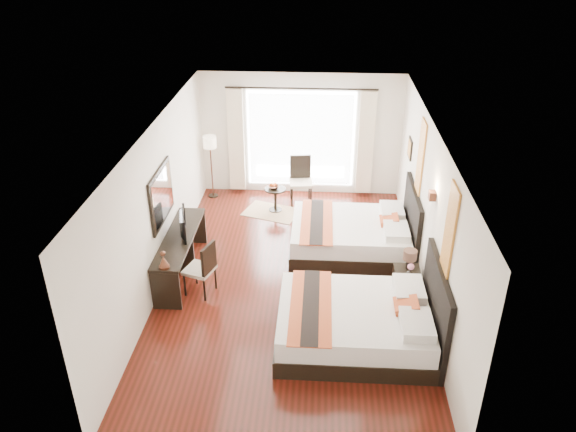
# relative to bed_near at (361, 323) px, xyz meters

# --- Properties ---
(floor) EXTENTS (4.50, 7.50, 0.01)m
(floor) POSITION_rel_bed_near_xyz_m (-1.13, 1.50, -0.35)
(floor) COLOR #361309
(floor) RESTS_ON ground
(ceiling) EXTENTS (4.50, 7.50, 0.02)m
(ceiling) POSITION_rel_bed_near_xyz_m (-1.13, 1.50, 2.45)
(ceiling) COLOR white
(ceiling) RESTS_ON wall_headboard
(wall_headboard) EXTENTS (0.01, 7.50, 2.80)m
(wall_headboard) POSITION_rel_bed_near_xyz_m (1.12, 1.50, 1.06)
(wall_headboard) COLOR silver
(wall_headboard) RESTS_ON floor
(wall_desk) EXTENTS (0.01, 7.50, 2.80)m
(wall_desk) POSITION_rel_bed_near_xyz_m (-3.37, 1.50, 1.06)
(wall_desk) COLOR silver
(wall_desk) RESTS_ON floor
(wall_window) EXTENTS (4.50, 0.01, 2.80)m
(wall_window) POSITION_rel_bed_near_xyz_m (-1.13, 5.24, 1.06)
(wall_window) COLOR silver
(wall_window) RESTS_ON floor
(wall_entry) EXTENTS (4.50, 0.01, 2.80)m
(wall_entry) POSITION_rel_bed_near_xyz_m (-1.13, -2.25, 1.06)
(wall_entry) COLOR silver
(wall_entry) RESTS_ON floor
(window_glass) EXTENTS (2.40, 0.02, 2.20)m
(window_glass) POSITION_rel_bed_near_xyz_m (-1.13, 5.23, 0.96)
(window_glass) COLOR white
(window_glass) RESTS_ON wall_window
(sheer_curtain) EXTENTS (2.30, 0.02, 2.10)m
(sheer_curtain) POSITION_rel_bed_near_xyz_m (-1.13, 5.17, 0.96)
(sheer_curtain) COLOR white
(sheer_curtain) RESTS_ON wall_window
(drape_left) EXTENTS (0.35, 0.14, 2.35)m
(drape_left) POSITION_rel_bed_near_xyz_m (-2.58, 5.13, 0.94)
(drape_left) COLOR beige
(drape_left) RESTS_ON floor
(drape_right) EXTENTS (0.35, 0.14, 2.35)m
(drape_right) POSITION_rel_bed_near_xyz_m (0.32, 5.13, 0.94)
(drape_right) COLOR beige
(drape_right) RESTS_ON floor
(art_panel_near) EXTENTS (0.03, 0.50, 1.35)m
(art_panel_near) POSITION_rel_bed_near_xyz_m (1.10, 0.00, 1.61)
(art_panel_near) COLOR #9C4416
(art_panel_near) RESTS_ON wall_headboard
(art_panel_far) EXTENTS (0.03, 0.50, 1.35)m
(art_panel_far) POSITION_rel_bed_near_xyz_m (1.10, 2.66, 1.61)
(art_panel_far) COLOR #9C4416
(art_panel_far) RESTS_ON wall_headboard
(wall_sconce) EXTENTS (0.10, 0.14, 0.14)m
(wall_sconce) POSITION_rel_bed_near_xyz_m (1.06, 1.18, 1.58)
(wall_sconce) COLOR #4B291B
(wall_sconce) RESTS_ON wall_headboard
(mirror_frame) EXTENTS (0.04, 1.25, 0.95)m
(mirror_frame) POSITION_rel_bed_near_xyz_m (-3.35, 1.68, 1.21)
(mirror_frame) COLOR black
(mirror_frame) RESTS_ON wall_desk
(mirror_glass) EXTENTS (0.01, 1.12, 0.82)m
(mirror_glass) POSITION_rel_bed_near_xyz_m (-3.32, 1.68, 1.21)
(mirror_glass) COLOR white
(mirror_glass) RESTS_ON mirror_frame
(bed_near) EXTENTS (2.37, 1.84, 1.34)m
(bed_near) POSITION_rel_bed_near_xyz_m (0.00, 0.00, 0.00)
(bed_near) COLOR black
(bed_near) RESTS_ON floor
(bed_far) EXTENTS (2.31, 1.80, 1.30)m
(bed_far) POSITION_rel_bed_near_xyz_m (0.03, 2.66, -0.01)
(bed_far) COLOR black
(bed_far) RESTS_ON floor
(nightstand) EXTENTS (0.43, 0.53, 0.51)m
(nightstand) POSITION_rel_bed_near_xyz_m (0.84, 1.18, -0.09)
(nightstand) COLOR black
(nightstand) RESTS_ON floor
(table_lamp) EXTENTS (0.23, 0.23, 0.36)m
(table_lamp) POSITION_rel_bed_near_xyz_m (0.86, 1.28, 0.40)
(table_lamp) COLOR black
(table_lamp) RESTS_ON nightstand
(vase) EXTENTS (0.13, 0.13, 0.13)m
(vase) POSITION_rel_bed_near_xyz_m (0.85, 1.04, 0.22)
(vase) COLOR black
(vase) RESTS_ON nightstand
(console_desk) EXTENTS (0.50, 2.20, 0.76)m
(console_desk) POSITION_rel_bed_near_xyz_m (-3.12, 1.68, 0.03)
(console_desk) COLOR black
(console_desk) RESTS_ON floor
(television) EXTENTS (0.28, 0.75, 0.43)m
(television) POSITION_rel_bed_near_xyz_m (-3.10, 1.74, 0.63)
(television) COLOR black
(television) RESTS_ON console_desk
(bronze_figurine) EXTENTS (0.19, 0.19, 0.27)m
(bronze_figurine) POSITION_rel_bed_near_xyz_m (-3.12, 0.68, 0.54)
(bronze_figurine) COLOR #4B291B
(bronze_figurine) RESTS_ON console_desk
(desk_chair) EXTENTS (0.57, 0.57, 0.97)m
(desk_chair) POSITION_rel_bed_near_xyz_m (-2.64, 1.10, -0.05)
(desk_chair) COLOR #BCAC91
(desk_chair) RESTS_ON floor
(floor_lamp) EXTENTS (0.29, 0.29, 1.46)m
(floor_lamp) POSITION_rel_bed_near_xyz_m (-3.13, 4.85, 0.88)
(floor_lamp) COLOR black
(floor_lamp) RESTS_ON floor
(side_table) EXTENTS (0.46, 0.46, 0.54)m
(side_table) POSITION_rel_bed_near_xyz_m (-1.63, 4.22, -0.08)
(side_table) COLOR black
(side_table) RESTS_ON floor
(fruit_bowl) EXTENTS (0.29, 0.29, 0.06)m
(fruit_bowl) POSITION_rel_bed_near_xyz_m (-1.67, 4.22, 0.22)
(fruit_bowl) COLOR #402416
(fruit_bowl) RESTS_ON side_table
(window_chair) EXTENTS (0.55, 0.55, 1.07)m
(window_chair) POSITION_rel_bed_near_xyz_m (-1.09, 4.66, -0.02)
(window_chair) COLOR #BCAC91
(window_chair) RESTS_ON floor
(jute_rug) EXTENTS (1.34, 1.11, 0.01)m
(jute_rug) POSITION_rel_bed_near_xyz_m (-1.71, 4.13, -0.34)
(jute_rug) COLOR #9F845F
(jute_rug) RESTS_ON floor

